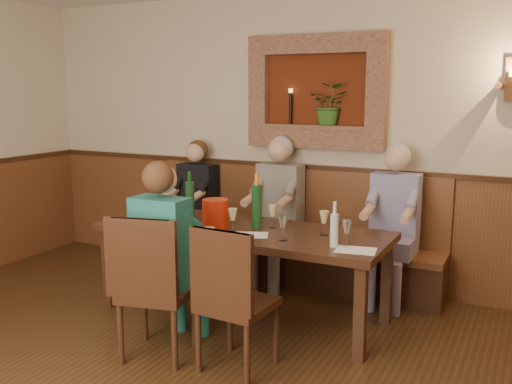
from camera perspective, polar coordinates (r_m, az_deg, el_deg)
room_shell at (r=3.06m, az=-18.28°, el=10.00°), size 6.04×6.04×2.82m
wainscoting at (r=3.32m, az=-16.99°, el=-13.06°), size 6.02×6.02×1.15m
wall_niche at (r=5.46m, az=6.35°, el=9.47°), size 1.36×0.30×1.06m
dining_table at (r=4.72m, az=-1.36°, el=-4.49°), size 2.40×0.90×0.75m
bench at (r=5.63m, az=3.20°, el=-5.72°), size 3.00×0.45×1.11m
chair_near_left at (r=4.17m, az=-9.86°, el=-12.07°), size 0.55×0.55×1.04m
chair_near_right at (r=3.94m, az=-2.01°, el=-13.43°), size 0.48×0.48×1.01m
person_bench_left at (r=5.95m, az=-6.24°, el=-2.58°), size 0.39×0.48×1.36m
person_bench_mid at (r=5.50m, az=2.02°, el=-3.22°), size 0.42×0.52×1.44m
person_bench_right at (r=5.15m, az=13.41°, el=-4.57°), size 0.41×0.51×1.41m
person_chair_front at (r=4.20m, az=-8.65°, el=-7.90°), size 0.41×0.50×1.39m
spittoon_bucket at (r=4.66m, az=-4.08°, el=-2.22°), size 0.25×0.25×0.24m
wine_bottle_green_a at (r=4.65m, az=0.07°, el=-1.36°), size 0.08×0.08×0.45m
wine_bottle_green_b at (r=5.04m, az=-6.62°, el=-0.73°), size 0.09×0.09×0.41m
water_bottle at (r=4.15m, az=7.83°, el=-3.69°), size 0.07×0.07×0.33m
tasting_sheet_a at (r=5.10m, az=-11.59°, el=-2.68°), size 0.27×0.20×0.00m
tasting_sheet_b at (r=4.47m, az=-0.54°, el=-4.31°), size 0.32×0.28×0.00m
tasting_sheet_c at (r=4.11m, az=9.94°, el=-5.75°), size 0.31×0.25×0.00m
tasting_sheet_d at (r=4.69m, az=-7.86°, el=-3.69°), size 0.31×0.26×0.00m
wine_glass_0 at (r=4.68m, az=1.66°, el=-2.45°), size 0.08×0.08×0.19m
wine_glass_1 at (r=4.55m, az=-2.34°, el=-2.84°), size 0.08×0.08×0.19m
wine_glass_2 at (r=4.30m, az=2.74°, el=-3.61°), size 0.08×0.08×0.19m
wine_glass_3 at (r=4.97m, az=-4.40°, el=-1.74°), size 0.08×0.08×0.19m
wine_glass_4 at (r=5.15m, az=-8.40°, el=-1.40°), size 0.08×0.08×0.19m
wine_glass_5 at (r=4.48m, az=6.82°, el=-3.11°), size 0.08×0.08×0.19m
wine_glass_6 at (r=4.19m, az=9.03°, el=-4.10°), size 0.08×0.08×0.19m
wine_glass_7 at (r=5.09m, az=-12.20°, el=-1.65°), size 0.08×0.08×0.19m
wine_glass_8 at (r=4.78m, az=-8.20°, el=-2.29°), size 0.08×0.08×0.19m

